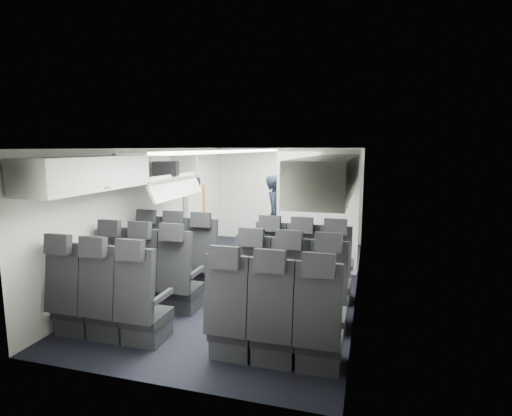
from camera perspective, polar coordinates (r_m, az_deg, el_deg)
The scene contains 14 objects.
cabin_shell at distance 6.37m, azimuth -0.99°, elevation -0.75°, with size 3.41×6.01×2.16m.
seat_row_front at distance 6.04m, azimuth -2.47°, elevation -8.32°, with size 3.33×0.56×1.24m.
seat_row_mid at distance 5.23m, azimuth -5.64°, elevation -11.06°, with size 3.33×0.56×1.24m.
seat_row_rear at distance 4.47m, azimuth -10.02°, elevation -14.72°, with size 3.33×0.56×1.24m.
overhead_bin_left_rear at distance 5.16m, azimuth -22.96°, elevation 4.57°, with size 0.53×1.80×0.40m.
overhead_bin_left_front_open at distance 6.64m, azimuth -13.69°, elevation 4.72°, with size 0.64×1.70×0.72m.
overhead_bin_right_rear at distance 4.04m, azimuth 9.79°, elevation 4.17°, with size 0.53×1.80×0.40m.
overhead_bin_right_front at distance 5.78m, azimuth 11.70°, elevation 5.45°, with size 0.53×1.70×0.40m.
bulkhead_partition at distance 6.95m, azimuth 8.71°, elevation -0.46°, with size 1.40×0.15×2.13m.
galley_unit at distance 8.86m, azimuth 10.09°, elevation 0.65°, with size 0.85×0.52×1.90m.
boarding_door at distance 8.41m, azimuth -8.61°, elevation 0.29°, with size 0.12×1.27×1.86m.
flight_attendant at distance 7.94m, azimuth 2.80°, elevation -1.15°, with size 0.59×0.39×1.63m, color black.
carry_on_bag at distance 6.66m, azimuth -12.76°, elevation 5.50°, with size 0.39×0.27×0.23m, color black.
papers at distance 7.80m, azimuth 4.09°, elevation 0.79°, with size 0.18×0.02×0.13m, color white.
Camera 1 is at (1.83, -6.01, 2.17)m, focal length 28.00 mm.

